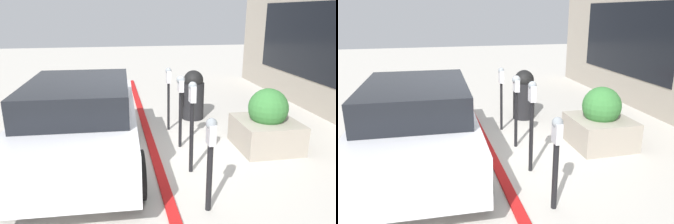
% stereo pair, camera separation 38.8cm
% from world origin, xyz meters
% --- Properties ---
extents(ground_plane, '(40.00, 40.00, 0.00)m').
position_xyz_m(ground_plane, '(0.00, 0.00, 0.00)').
color(ground_plane, beige).
extents(curb_strip, '(14.16, 0.16, 0.04)m').
position_xyz_m(curb_strip, '(0.00, 0.08, 0.02)').
color(curb_strip, red).
rests_on(curb_strip, ground_plane).
extents(parking_meter_nearest, '(0.17, 0.15, 1.32)m').
position_xyz_m(parking_meter_nearest, '(-1.61, -0.42, 0.87)').
color(parking_meter_nearest, black).
rests_on(parking_meter_nearest, ground_plane).
extents(parking_meter_second, '(0.16, 0.13, 1.55)m').
position_xyz_m(parking_meter_second, '(-0.49, -0.45, 1.03)').
color(parking_meter_second, black).
rests_on(parking_meter_second, ground_plane).
extents(parking_meter_middle, '(0.19, 0.16, 1.44)m').
position_xyz_m(parking_meter_middle, '(0.58, -0.48, 1.04)').
color(parking_meter_middle, black).
rests_on(parking_meter_middle, ground_plane).
extents(parking_meter_fourth, '(0.16, 0.13, 1.42)m').
position_xyz_m(parking_meter_fourth, '(1.59, -0.42, 1.01)').
color(parking_meter_fourth, black).
rests_on(parking_meter_fourth, ground_plane).
extents(planter_box, '(1.18, 1.13, 1.19)m').
position_xyz_m(planter_box, '(0.26, -2.13, 0.48)').
color(planter_box, '#A39989').
rests_on(planter_box, ground_plane).
extents(parked_car_front, '(4.41, 1.96, 1.50)m').
position_xyz_m(parked_car_front, '(0.16, 1.35, 0.81)').
color(parked_car_front, silver).
rests_on(parked_car_front, ground_plane).
extents(trash_bin, '(0.54, 0.54, 1.22)m').
position_xyz_m(trash_bin, '(2.30, -1.16, 0.61)').
color(trash_bin, black).
rests_on(trash_bin, ground_plane).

